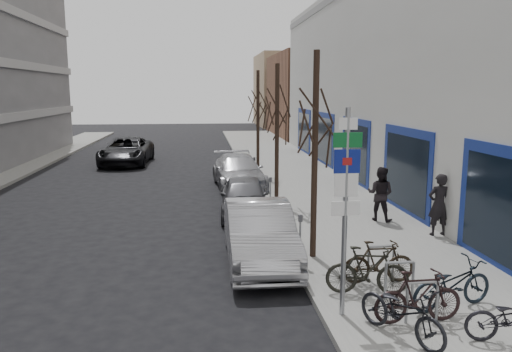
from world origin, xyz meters
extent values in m
plane|color=black|center=(0.00, 0.00, 0.00)|extent=(120.00, 120.00, 0.00)
cube|color=slate|center=(4.50, 10.00, 0.07)|extent=(5.00, 70.00, 0.15)
cube|color=brown|center=(13.00, 40.00, 4.00)|extent=(12.00, 14.00, 8.00)
cube|color=#937A5B|center=(13.50, 55.00, 4.50)|extent=(13.00, 12.00, 9.00)
cylinder|color=gray|center=(2.40, 0.00, 2.10)|extent=(0.10, 0.10, 4.20)
cube|color=white|center=(2.40, -0.03, 3.90)|extent=(0.35, 0.03, 0.22)
cube|color=#0C5926|center=(2.40, -0.03, 3.60)|extent=(0.55, 0.03, 0.28)
cube|color=navy|center=(2.40, -0.03, 3.20)|extent=(0.50, 0.03, 0.45)
cube|color=maroon|center=(2.40, -0.04, 3.20)|extent=(0.18, 0.02, 0.14)
cube|color=white|center=(2.40, -0.03, 2.75)|extent=(0.45, 0.03, 0.45)
cube|color=white|center=(2.40, -0.03, 2.30)|extent=(0.55, 0.03, 0.28)
cylinder|color=gray|center=(3.50, -0.50, 0.55)|extent=(0.06, 0.06, 0.80)
cylinder|color=gray|center=(4.10, -0.50, 0.55)|extent=(0.06, 0.06, 0.80)
cylinder|color=gray|center=(3.80, -0.50, 0.95)|extent=(0.60, 0.06, 0.06)
cylinder|color=gray|center=(3.50, 0.60, 0.55)|extent=(0.06, 0.06, 0.80)
cylinder|color=gray|center=(4.10, 0.60, 0.55)|extent=(0.06, 0.06, 0.80)
cylinder|color=gray|center=(3.80, 0.60, 0.95)|extent=(0.60, 0.06, 0.06)
cylinder|color=gray|center=(3.50, 1.70, 0.55)|extent=(0.06, 0.06, 0.80)
cylinder|color=gray|center=(4.10, 1.70, 0.55)|extent=(0.06, 0.06, 0.80)
cylinder|color=gray|center=(3.80, 1.70, 0.95)|extent=(0.60, 0.06, 0.06)
cylinder|color=black|center=(2.60, 3.50, 2.75)|extent=(0.16, 0.16, 5.50)
cylinder|color=black|center=(2.60, 10.00, 2.75)|extent=(0.16, 0.16, 5.50)
cylinder|color=black|center=(2.60, 16.50, 2.75)|extent=(0.16, 0.16, 5.50)
cylinder|color=gray|center=(2.15, 3.00, 0.70)|extent=(0.05, 0.05, 1.10)
cube|color=#3F3F44|center=(2.15, 3.00, 1.33)|extent=(0.10, 0.08, 0.18)
cylinder|color=gray|center=(2.15, 8.50, 0.70)|extent=(0.05, 0.05, 1.10)
cube|color=#3F3F44|center=(2.15, 8.50, 1.33)|extent=(0.10, 0.08, 0.18)
cylinder|color=gray|center=(2.15, 14.00, 0.70)|extent=(0.05, 0.05, 1.10)
cube|color=#3F3F44|center=(2.15, 14.00, 1.33)|extent=(0.10, 0.08, 0.18)
imported|color=black|center=(3.18, -1.04, 0.72)|extent=(1.39, 1.92, 1.14)
imported|color=black|center=(3.71, -0.51, 0.68)|extent=(1.77, 0.59, 1.07)
imported|color=black|center=(4.68, 0.05, 0.74)|extent=(2.01, 1.06, 1.18)
imported|color=black|center=(3.20, 0.90, 0.70)|extent=(1.87, 0.86, 1.09)
imported|color=black|center=(3.67, 1.50, 0.66)|extent=(1.69, 0.52, 1.02)
imported|color=#AAAAAF|center=(1.17, 3.58, 0.79)|extent=(1.70, 4.82, 1.59)
imported|color=#535358|center=(1.21, 8.62, 0.71)|extent=(1.94, 4.25, 1.41)
imported|color=#97979C|center=(1.40, 13.91, 0.76)|extent=(2.48, 5.38, 1.52)
imported|color=black|center=(-4.91, 22.22, 0.83)|extent=(2.96, 6.05, 1.65)
imported|color=black|center=(6.80, 5.01, 1.10)|extent=(0.72, 0.49, 1.90)
imported|color=black|center=(5.66, 6.90, 1.08)|extent=(0.83, 0.78, 1.86)
camera|label=1|loc=(-0.29, -8.98, 4.51)|focal=35.00mm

